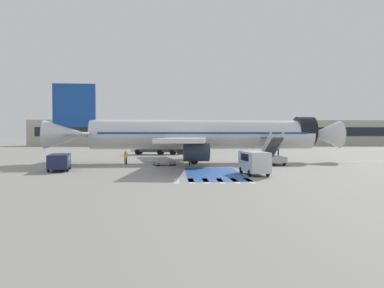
{
  "coord_description": "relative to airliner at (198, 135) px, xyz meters",
  "views": [
    {
      "loc": [
        -2.97,
        -51.13,
        3.81
      ],
      "look_at": [
        -1.05,
        -2.59,
        2.58
      ],
      "focal_mm": 35.0,
      "sensor_mm": 36.0,
      "label": 1
    }
  ],
  "objects": [
    {
      "name": "ground_plane",
      "position": [
        0.08,
        0.2,
        -3.76
      ],
      "size": [
        600.0,
        600.0,
        0.0
      ],
      "primitive_type": "plane",
      "color": "gray"
    },
    {
      "name": "apron_leadline_yellow",
      "position": [
        0.65,
        0.03,
        -3.75
      ],
      "size": [
        74.09,
        4.22,
        0.01
      ],
      "primitive_type": "cube",
      "rotation": [
        0.0,
        0.0,
        -1.52
      ],
      "color": "gold",
      "rests_on": "ground_plane"
    },
    {
      "name": "apron_stand_patch_blue",
      "position": [
        0.65,
        -14.59,
        -3.75
      ],
      "size": [
        5.39,
        13.2,
        0.01
      ],
      "primitive_type": "cube",
      "color": "#2856A8",
      "rests_on": "ground_plane"
    },
    {
      "name": "apron_walkway_bar_0",
      "position": [
        -2.95,
        -20.4,
        -3.75
      ],
      "size": [
        0.44,
        3.6,
        0.01
      ],
      "primitive_type": "cube",
      "color": "silver",
      "rests_on": "ground_plane"
    },
    {
      "name": "apron_walkway_bar_1",
      "position": [
        -1.75,
        -20.4,
        -3.75
      ],
      "size": [
        0.44,
        3.6,
        0.01
      ],
      "primitive_type": "cube",
      "color": "silver",
      "rests_on": "ground_plane"
    },
    {
      "name": "apron_walkway_bar_2",
      "position": [
        -0.55,
        -20.4,
        -3.75
      ],
      "size": [
        0.44,
        3.6,
        0.01
      ],
      "primitive_type": "cube",
      "color": "silver",
      "rests_on": "ground_plane"
    },
    {
      "name": "apron_walkway_bar_3",
      "position": [
        0.65,
        -20.4,
        -3.75
      ],
      "size": [
        0.44,
        3.6,
        0.01
      ],
      "primitive_type": "cube",
      "color": "silver",
      "rests_on": "ground_plane"
    },
    {
      "name": "apron_walkway_bar_4",
      "position": [
        1.85,
        -20.4,
        -3.75
      ],
      "size": [
        0.44,
        3.6,
        0.01
      ],
      "primitive_type": "cube",
      "color": "silver",
      "rests_on": "ground_plane"
    },
    {
      "name": "apron_walkway_bar_5",
      "position": [
        3.05,
        -20.4,
        -3.75
      ],
      "size": [
        0.44,
        3.6,
        0.01
      ],
      "primitive_type": "cube",
      "color": "silver",
      "rests_on": "ground_plane"
    },
    {
      "name": "airliner",
      "position": [
        0.0,
        0.0,
        0.0
      ],
      "size": [
        40.6,
        34.22,
        10.52
      ],
      "rotation": [
        0.0,
        0.0,
        -1.52
      ],
      "color": "silver",
      "rests_on": "ground_plane"
    },
    {
      "name": "boarding_stairs_forward",
      "position": [
        9.18,
        -4.03,
        -2.73
      ],
      "size": [
        2.46,
        5.33,
        4.29
      ],
      "rotation": [
        0.0,
        0.0,
        0.05
      ],
      "color": "#ADB2BA",
      "rests_on": "ground_plane"
    },
    {
      "name": "fuel_tanker",
      "position": [
        -6.74,
        20.54,
        -1.91
      ],
      "size": [
        9.62,
        3.72,
        3.63
      ],
      "rotation": [
        0.0,
        0.0,
        1.43
      ],
      "color": "#38383D",
      "rests_on": "ground_plane"
    },
    {
      "name": "service_van_0",
      "position": [
        -15.27,
        -11.21,
        -2.7
      ],
      "size": [
        2.85,
        4.92,
        1.73
      ],
      "rotation": [
        0.0,
        0.0,
        0.2
      ],
      "color": "#1E234C",
      "rests_on": "ground_plane"
    },
    {
      "name": "service_van_1",
      "position": [
        4.36,
        -15.91,
        -2.45
      ],
      "size": [
        2.27,
        4.92,
        2.19
      ],
      "rotation": [
        0.0,
        0.0,
        3.23
      ],
      "color": "silver",
      "rests_on": "ground_plane"
    },
    {
      "name": "baggage_cart",
      "position": [
        -4.46,
        -5.17,
        -3.5
      ],
      "size": [
        2.98,
        2.4,
        0.87
      ],
      "rotation": [
        0.0,
        0.0,
        5.12
      ],
      "color": "gray",
      "rests_on": "ground_plane"
    },
    {
      "name": "ground_crew_0",
      "position": [
        5.02,
        -6.49,
        -2.7
      ],
      "size": [
        0.48,
        0.37,
        1.83
      ],
      "rotation": [
        0.0,
        0.0,
        3.51
      ],
      "color": "black",
      "rests_on": "ground_plane"
    },
    {
      "name": "ground_crew_1",
      "position": [
        -1.37,
        -4.86,
        -2.76
      ],
      "size": [
        0.46,
        0.47,
        1.73
      ],
      "rotation": [
        0.0,
        0.0,
        5.45
      ],
      "color": "#2D2D33",
      "rests_on": "ground_plane"
    },
    {
      "name": "ground_crew_2",
      "position": [
        -9.42,
        -3.36,
        -2.78
      ],
      "size": [
        0.48,
        0.34,
        1.69
      ],
      "rotation": [
        0.0,
        0.0,
        0.28
      ],
      "color": "black",
      "rests_on": "ground_plane"
    },
    {
      "name": "terminal_building",
      "position": [
        15.0,
        80.19,
        0.58
      ],
      "size": [
        135.28,
        12.1,
        8.68
      ],
      "color": "#B2AD9E",
      "rests_on": "ground_plane"
    }
  ]
}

